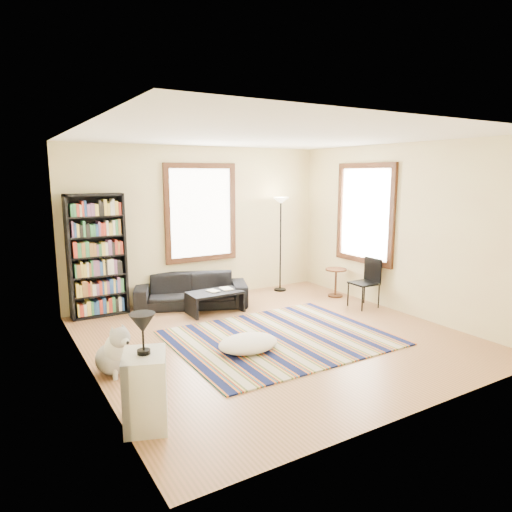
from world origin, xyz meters
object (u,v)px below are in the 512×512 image
coffee_table (215,302)px  floor_lamp (280,245)px  white_cabinet (145,390)px  bookshelf (97,256)px  floor_cushion (248,343)px  folding_chair (364,283)px  side_table (336,283)px  dog (112,349)px  sofa (191,290)px

coffee_table → floor_lamp: floor_lamp is taller
white_cabinet → bookshelf: bearing=104.0°
floor_cushion → bookshelf: bearing=117.1°
bookshelf → folding_chair: bearing=-24.9°
coffee_table → floor_lamp: 2.03m
floor_cushion → coffee_table: bearing=78.1°
coffee_table → side_table: 2.43m
folding_chair → bookshelf: bearing=156.2°
folding_chair → white_cabinet: folding_chair is taller
side_table → dog: size_ratio=0.90×
floor_lamp → white_cabinet: bearing=-137.6°
floor_cushion → floor_lamp: 3.34m
floor_lamp → bookshelf: bearing=177.2°
coffee_table → sofa: bearing=108.3°
floor_lamp → dog: 4.48m
folding_chair → sofa: bearing=148.7°
coffee_table → side_table: bearing=-6.2°
bookshelf → side_table: size_ratio=3.70×
bookshelf → floor_lamp: bearing=-2.8°
coffee_table → side_table: side_table is taller
sofa → white_cabinet: white_cabinet is taller
floor_cushion → side_table: 3.17m
sofa → bookshelf: bearing=-167.8°
sofa → bookshelf: 1.70m
floor_lamp → folding_chair: 1.89m
side_table → white_cabinet: (-4.50, -2.59, 0.08)m
bookshelf → dog: bookshelf is taller
floor_lamp → folding_chair: floor_lamp is taller
sofa → floor_cushion: bearing=-72.2°
folding_chair → side_table: bearing=87.5°
coffee_table → folding_chair: 2.60m
side_table → dog: 4.67m
dog → floor_cushion: bearing=-23.1°
coffee_table → white_cabinet: white_cabinet is taller
folding_chair → white_cabinet: bearing=-157.0°
dog → folding_chair: bearing=-9.4°
floor_lamp → dog: (-3.84, -2.20, -0.63)m
side_table → white_cabinet: 5.19m
sofa → bookshelf: (-1.51, 0.27, 0.72)m
bookshelf → folding_chair: size_ratio=2.33×
sofa → floor_lamp: 2.06m
coffee_table → floor_lamp: (1.77, 0.66, 0.75)m
coffee_table → dog: bearing=-143.5°
sofa → floor_lamp: floor_lamp is taller
bookshelf → white_cabinet: bookshelf is taller
side_table → floor_cushion: bearing=-151.7°
bookshelf → coffee_table: 2.06m
floor_cushion → sofa: bearing=85.4°
bookshelf → floor_lamp: size_ratio=1.08×
floor_cushion → floor_lamp: bearing=48.6°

